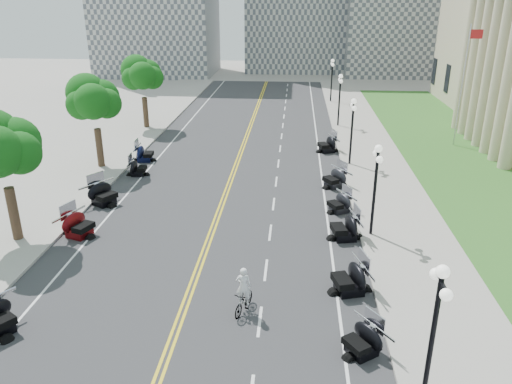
{
  "coord_description": "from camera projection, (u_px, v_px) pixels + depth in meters",
  "views": [
    {
      "loc": [
        4.35,
        -20.48,
        12.09
      ],
      "look_at": [
        2.35,
        4.91,
        2.0
      ],
      "focal_mm": 35.0,
      "sensor_mm": 36.0,
      "label": 1
    }
  ],
  "objects": [
    {
      "name": "lane_dash_14",
      "position": [
        284.0,
        116.0,
        53.17
      ],
      "size": [
        0.12,
        2.0,
        0.0
      ],
      "primitive_type": "cube",
      "color": "white",
      "rests_on": "road"
    },
    {
      "name": "lane_dash_11",
      "position": [
        280.0,
        149.0,
        42.05
      ],
      "size": [
        0.12,
        2.0,
        0.0
      ],
      "primitive_type": "cube",
      "color": "white",
      "rests_on": "road"
    },
    {
      "name": "motorcycle_s_9",
      "position": [
        144.0,
        153.0,
        38.69
      ],
      "size": [
        2.08,
        2.08,
        1.39
      ],
      "primitive_type": null,
      "rotation": [
        0.0,
        0.0,
        1.62
      ],
      "color": "black",
      "rests_on": "road"
    },
    {
      "name": "lane_dash_7",
      "position": [
        270.0,
        232.0,
        27.22
      ],
      "size": [
        0.12,
        2.0,
        0.0
      ],
      "primitive_type": "cube",
      "color": "white",
      "rests_on": "road"
    },
    {
      "name": "lane_dash_16",
      "position": [
        286.0,
        102.0,
        60.59
      ],
      "size": [
        0.12,
        2.0,
        0.0
      ],
      "primitive_type": "cube",
      "color": "white",
      "rests_on": "road"
    },
    {
      "name": "flagpole",
      "position": [
        462.0,
        87.0,
        40.98
      ],
      "size": [
        1.1,
        0.2,
        10.0
      ],
      "primitive_type": null,
      "color": "silver",
      "rests_on": "ground"
    },
    {
      "name": "street_lamp_2",
      "position": [
        375.0,
        191.0,
        25.87
      ],
      "size": [
        0.5,
        1.2,
        4.9
      ],
      "primitive_type": null,
      "color": "black",
      "rests_on": "sidewalk_north"
    },
    {
      "name": "motorcycle_n_8",
      "position": [
        335.0,
        177.0,
        33.39
      ],
      "size": [
        2.81,
        2.81,
        1.42
      ],
      "primitive_type": null,
      "rotation": [
        0.0,
        0.0,
        -1.0
      ],
      "color": "black",
      "rests_on": "road"
    },
    {
      "name": "edge_line_south",
      "position": [
        132.0,
        188.0,
        33.49
      ],
      "size": [
        0.12,
        90.0,
        0.0
      ],
      "primitive_type": "cube",
      "color": "white",
      "rests_on": "road"
    },
    {
      "name": "lane_dash_9",
      "position": [
        276.0,
        182.0,
        34.64
      ],
      "size": [
        0.12,
        2.0,
        0.0
      ],
      "primitive_type": "cube",
      "color": "white",
      "rests_on": "road"
    },
    {
      "name": "street_lamp_1",
      "position": [
        432.0,
        339.0,
        14.75
      ],
      "size": [
        0.5,
        1.2,
        4.9
      ],
      "primitive_type": null,
      "color": "black",
      "rests_on": "sidewalk_north"
    },
    {
      "name": "sidewalk_south",
      "position": [
        73.0,
        185.0,
        33.76
      ],
      "size": [
        5.0,
        90.0,
        0.15
      ],
      "primitive_type": "cube",
      "color": "#9E9991",
      "rests_on": "ground"
    },
    {
      "name": "centerline_yellow_b",
      "position": [
        229.0,
        191.0,
        33.01
      ],
      "size": [
        0.12,
        90.0,
        0.0
      ],
      "primitive_type": "cube",
      "color": "yellow",
      "rests_on": "road"
    },
    {
      "name": "distant_block_c",
      "position": [
        411.0,
        2.0,
        78.33
      ],
      "size": [
        20.0,
        14.0,
        22.0
      ],
      "primitive_type": "cube",
      "color": "gray",
      "rests_on": "ground"
    },
    {
      "name": "centerline_yellow_a",
      "position": [
        225.0,
        191.0,
        33.03
      ],
      "size": [
        0.12,
        90.0,
        0.0
      ],
      "primitive_type": "cube",
      "color": "yellow",
      "rests_on": "road"
    },
    {
      "name": "motorcycle_s_6",
      "position": [
        78.0,
        224.0,
        26.57
      ],
      "size": [
        2.69,
        2.69,
        1.47
      ],
      "primitive_type": null,
      "rotation": [
        0.0,
        0.0,
        1.23
      ],
      "color": "#590A0C",
      "rests_on": "road"
    },
    {
      "name": "motorcycle_n_5",
      "position": [
        350.0,
        277.0,
        21.52
      ],
      "size": [
        2.64,
        2.64,
        1.49
      ],
      "primitive_type": null,
      "rotation": [
        0.0,
        0.0,
        -1.29
      ],
      "color": "black",
      "rests_on": "road"
    },
    {
      "name": "lane_dash_6",
      "position": [
        266.0,
        270.0,
        23.51
      ],
      "size": [
        0.12,
        2.0,
        0.0
      ],
      "primitive_type": "cube",
      "color": "white",
      "rests_on": "road"
    },
    {
      "name": "lawn",
      "position": [
        461.0,
        160.0,
        39.14
      ],
      "size": [
        9.0,
        60.0,
        0.1
      ],
      "primitive_type": "cube",
      "color": "#356023",
      "rests_on": "ground"
    },
    {
      "name": "lane_dash_8",
      "position": [
        274.0,
        204.0,
        30.93
      ],
      "size": [
        0.12,
        2.0,
        0.0
      ],
      "primitive_type": "cube",
      "color": "white",
      "rests_on": "road"
    },
    {
      "name": "motorcycle_s_7",
      "position": [
        103.0,
        193.0,
        30.62
      ],
      "size": [
        3.04,
        3.04,
        1.54
      ],
      "primitive_type": null,
      "rotation": [
        0.0,
        0.0,
        1.01
      ],
      "color": "black",
      "rests_on": "road"
    },
    {
      "name": "motorcycle_s_8",
      "position": [
        138.0,
        167.0,
        35.66
      ],
      "size": [
        1.9,
        1.9,
        1.25
      ],
      "primitive_type": null,
      "rotation": [
        0.0,
        0.0,
        1.64
      ],
      "color": "black",
      "rests_on": "road"
    },
    {
      "name": "street_lamp_3",
      "position": [
        352.0,
        132.0,
        37.0
      ],
      "size": [
        0.5,
        1.2,
        4.9
      ],
      "primitive_type": null,
      "color": "black",
      "rests_on": "sidewalk_north"
    },
    {
      "name": "sidewalk_north",
      "position": [
        388.0,
        194.0,
        32.23
      ],
      "size": [
        5.0,
        90.0,
        0.15
      ],
      "primitive_type": "cube",
      "color": "#9E9991",
      "rests_on": "ground"
    },
    {
      "name": "cyclist_rider",
      "position": [
        243.0,
        272.0,
        19.76
      ],
      "size": [
        0.62,
        0.41,
        1.7
      ],
      "primitive_type": "imported",
      "rotation": [
        0.0,
        0.0,
        3.14
      ],
      "color": "white",
      "rests_on": "bicycle"
    },
    {
      "name": "road",
      "position": [
        227.0,
        191.0,
        33.02
      ],
      "size": [
        16.0,
        90.0,
        0.01
      ],
      "primitive_type": "cube",
      "color": "#333335",
      "rests_on": "ground"
    },
    {
      "name": "lane_dash_13",
      "position": [
        283.0,
        126.0,
        49.47
      ],
      "size": [
        0.12,
        2.0,
        0.0
      ],
      "primitive_type": "cube",
      "color": "white",
      "rests_on": "road"
    },
    {
      "name": "motorcycle_n_10",
      "position": [
        327.0,
        143.0,
        40.93
      ],
      "size": [
        2.65,
        2.65,
        1.46
      ],
      "primitive_type": null,
      "rotation": [
        0.0,
        0.0,
        -1.24
      ],
      "color": "black",
      "rests_on": "road"
    },
    {
      "name": "lane_dash_10",
      "position": [
        278.0,
        163.0,
        38.34
      ],
      "size": [
        0.12,
        2.0,
        0.0
      ],
      "primitive_type": "cube",
      "color": "white",
      "rests_on": "road"
    },
    {
      "name": "motorcycle_n_4",
      "position": [
        362.0,
        339.0,
        17.82
      ],
      "size": [
        2.52,
        2.52,
        1.27
      ],
      "primitive_type": null,
      "rotation": [
        0.0,
        0.0,
        -0.96
      ],
      "color": "black",
      "rests_on": "road"
    },
    {
      "name": "lane_dash_19",
      "position": [
        288.0,
        85.0,
        71.71
      ],
      "size": [
        0.12,
        2.0,
        0.0
      ],
      "primitive_type": "cube",
      "color": "white",
      "rests_on": "road"
    },
    {
      "name": "street_lamp_5",
      "position": [
        332.0,
        81.0,
        59.24
      ],
      "size": [
        0.5,
        1.2,
        4.9
      ],
      "primitive_type": null,
      "color": "black",
      "rests_on": "sidewalk_north"
    },
    {
      "name": "lane_dash_18",
      "position": [
        287.0,
        90.0,
        68.0
      ],
      "size": [
        0.12,
        2.0,
        0.0
      ],
      "primitive_type": "cube",
      "color": "white",
      "rests_on": "road"
    },
    {
      "name": "lane_dash_5",
      "position": [
        260.0,
        321.0,
        19.81
      ],
      "size": [
        0.12,
        2.0,
        0.0
      ],
      "primitive_type": "cube",
      "color": "white",
      "rests_on": "road"
    },
    {
      "name": "lane_dash_17",
      "position": [
        286.0,
        95.0,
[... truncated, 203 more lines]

